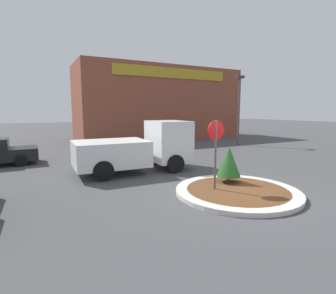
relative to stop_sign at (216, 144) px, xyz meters
name	(u,v)px	position (x,y,z in m)	size (l,w,h in m)	color
ground_plane	(237,194)	(0.64, -0.38, -1.68)	(120.00, 120.00, 0.00)	#474749
traffic_island	(237,191)	(0.64, -0.38, -1.61)	(4.10, 4.10, 0.14)	beige
stop_sign	(216,144)	(0.00, 0.00, 0.00)	(0.66, 0.07, 2.46)	#4C4C51
island_shrub	(229,161)	(0.98, 0.47, -0.76)	(0.86, 0.86, 1.33)	brown
utility_truck	(139,148)	(-1.05, 4.23, -0.61)	(5.19, 2.43, 2.27)	white
storefront_building	(159,104)	(6.20, 17.32, 1.76)	(15.91, 6.07, 6.89)	brown
light_pole	(239,104)	(9.36, 9.16, 1.58)	(0.70, 0.30, 5.46)	#4C4C51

